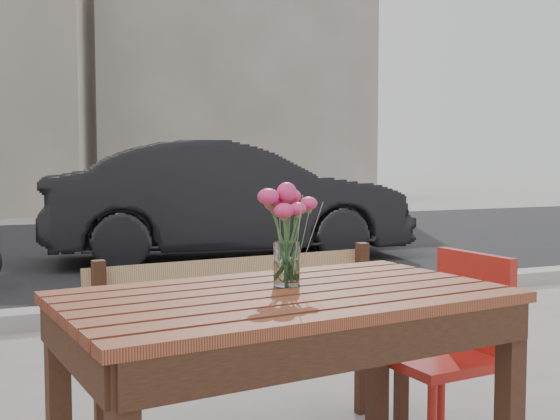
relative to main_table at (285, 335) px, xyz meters
name	(u,v)px	position (x,y,z in m)	size (l,w,h in m)	color
street	(76,273)	(0.05, 5.24, -0.61)	(30.00, 8.12, 0.12)	black
backdrop_buildings	(26,46)	(0.22, 14.57, 2.96)	(15.50, 4.00, 8.00)	gray
main_table	(285,335)	(0.00, 0.00, 0.00)	(1.32, 0.86, 0.77)	#562116
main_bench	(250,326)	(0.19, 0.78, -0.16)	(1.30, 0.48, 0.79)	#896746
red_chair	(453,341)	(0.84, 0.33, -0.18)	(0.42, 0.42, 0.79)	#A81E17
main_vase	(287,222)	(0.04, 0.08, 0.32)	(0.17, 0.17, 0.31)	white
parked_car	(227,201)	(1.80, 5.79, 0.03)	(1.42, 4.08, 1.34)	black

